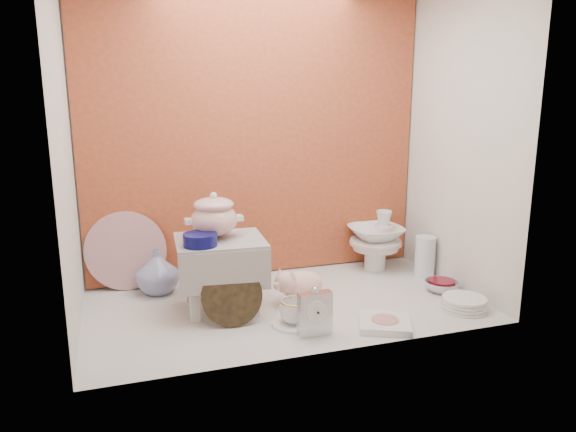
% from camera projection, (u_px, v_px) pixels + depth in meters
% --- Properties ---
extents(ground, '(1.80, 1.80, 0.00)m').
position_uv_depth(ground, '(285.00, 305.00, 2.54)').
color(ground, silver).
rests_on(ground, ground).
extents(niche_shell, '(1.86, 1.03, 1.53)m').
position_uv_depth(niche_shell, '(273.00, 101.00, 2.50)').
color(niche_shell, '#C54931').
rests_on(niche_shell, ground).
extents(step_stool, '(0.41, 0.36, 0.33)m').
position_uv_depth(step_stool, '(221.00, 274.00, 2.46)').
color(step_stool, silver).
rests_on(step_stool, ground).
extents(soup_tureen, '(0.28, 0.28, 0.21)m').
position_uv_depth(soup_tureen, '(214.00, 215.00, 2.42)').
color(soup_tureen, white).
rests_on(soup_tureen, step_stool).
extents(cobalt_bowl, '(0.17, 0.17, 0.05)m').
position_uv_depth(cobalt_bowl, '(200.00, 240.00, 2.31)').
color(cobalt_bowl, '#0A0A4B').
rests_on(cobalt_bowl, step_stool).
extents(floral_platter, '(0.40, 0.10, 0.40)m').
position_uv_depth(floral_platter, '(126.00, 251.00, 2.70)').
color(floral_platter, beige).
rests_on(floral_platter, ground).
extents(blue_white_vase, '(0.26, 0.26, 0.22)m').
position_uv_depth(blue_white_vase, '(157.00, 271.00, 2.67)').
color(blue_white_vase, silver).
rests_on(blue_white_vase, ground).
extents(lacquer_tray, '(0.27, 0.10, 0.26)m').
position_uv_depth(lacquer_tray, '(232.00, 296.00, 2.30)').
color(lacquer_tray, black).
rests_on(lacquer_tray, ground).
extents(mantel_clock, '(0.14, 0.05, 0.20)m').
position_uv_depth(mantel_clock, '(315.00, 312.00, 2.21)').
color(mantel_clock, silver).
rests_on(mantel_clock, ground).
extents(plush_pig, '(0.27, 0.20, 0.16)m').
position_uv_depth(plush_pig, '(302.00, 285.00, 2.58)').
color(plush_pig, beige).
rests_on(plush_pig, ground).
extents(teacup_saucer, '(0.25, 0.25, 0.01)m').
position_uv_depth(teacup_saucer, '(294.00, 324.00, 2.32)').
color(teacup_saucer, white).
rests_on(teacup_saucer, ground).
extents(gold_rim_teacup, '(0.17, 0.17, 0.10)m').
position_uv_depth(gold_rim_teacup, '(294.00, 311.00, 2.31)').
color(gold_rim_teacup, white).
rests_on(gold_rim_teacup, teacup_saucer).
extents(lattice_dish, '(0.28, 0.28, 0.03)m').
position_uv_depth(lattice_dish, '(385.00, 323.00, 2.31)').
color(lattice_dish, white).
rests_on(lattice_dish, ground).
extents(dinner_plate_stack, '(0.24, 0.24, 0.06)m').
position_uv_depth(dinner_plate_stack, '(464.00, 303.00, 2.48)').
color(dinner_plate_stack, white).
rests_on(dinner_plate_stack, ground).
extents(crystal_bowl, '(0.18, 0.18, 0.05)m').
position_uv_depth(crystal_bowl, '(442.00, 286.00, 2.71)').
color(crystal_bowl, silver).
rests_on(crystal_bowl, ground).
extents(clear_glass_vase, '(0.13, 0.13, 0.22)m').
position_uv_depth(clear_glass_vase, '(425.00, 256.00, 2.92)').
color(clear_glass_vase, silver).
rests_on(clear_glass_vase, ground).
extents(porcelain_tower, '(0.35, 0.35, 0.33)m').
position_uv_depth(porcelain_tower, '(376.00, 240.00, 3.01)').
color(porcelain_tower, white).
rests_on(porcelain_tower, ground).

